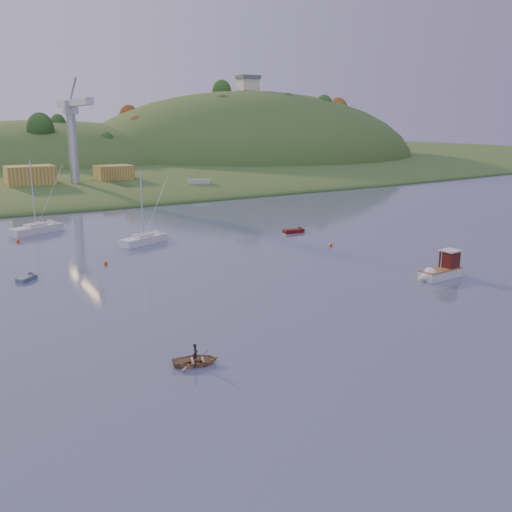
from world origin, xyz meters
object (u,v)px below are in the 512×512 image
red_tender (297,231)px  grey_dinghy (30,277)px  sailboat_far (143,239)px  canoe (196,360)px  fishing_boat (438,271)px  sailboat_near (36,228)px

red_tender → grey_dinghy: 43.56m
sailboat_far → canoe: 45.03m
fishing_boat → sailboat_far: bearing=-62.2°
canoe → sailboat_near: bearing=17.0°
sailboat_far → fishing_boat: bearing=-80.8°
sailboat_near → grey_dinghy: size_ratio=4.05×
sailboat_far → grey_dinghy: 21.70m
canoe → grey_dinghy: bearing=28.0°
fishing_boat → canoe: (-34.48, -7.48, -0.56)m
red_tender → grey_dinghy: red_tender is taller
sailboat_far → grey_dinghy: sailboat_far is taller
sailboat_near → fishing_boat: bearing=-82.2°
sailboat_near → canoe: sailboat_near is taller
sailboat_far → canoe: sailboat_far is taller
fishing_boat → red_tender: bearing=-98.2°
fishing_boat → sailboat_near: sailboat_near is taller
fishing_boat → sailboat_near: size_ratio=0.57×
sailboat_far → red_tender: bearing=-33.6°
fishing_boat → red_tender: fishing_boat is taller
fishing_boat → canoe: fishing_boat is taller
fishing_boat → grey_dinghy: (-40.93, 24.10, -0.70)m
fishing_boat → sailboat_far: (-22.79, 36.01, -0.22)m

